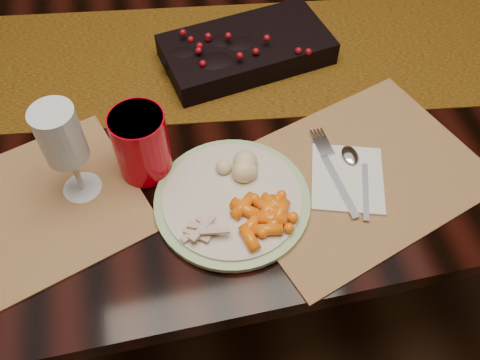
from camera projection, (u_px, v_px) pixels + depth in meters
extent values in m
plane|color=black|center=(227.00, 253.00, 1.65)|extent=(5.00, 5.00, 0.00)
cube|color=black|center=(224.00, 186.00, 1.35)|extent=(1.80, 1.00, 0.75)
cube|color=black|center=(237.00, 57.00, 1.09)|extent=(1.82, 0.61, 0.00)
cube|color=brown|center=(356.00, 174.00, 0.90)|extent=(0.51, 0.44, 0.00)
cube|color=brown|center=(15.00, 218.00, 0.85)|extent=(0.48, 0.42, 0.00)
cylinder|color=beige|center=(232.00, 200.00, 0.86)|extent=(0.33, 0.33, 0.01)
cube|color=silver|center=(347.00, 178.00, 0.89)|extent=(0.16, 0.17, 0.00)
cylinder|color=#B5000F|center=(141.00, 144.00, 0.86)|extent=(0.10, 0.10, 0.13)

